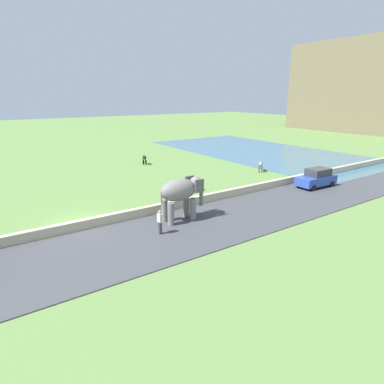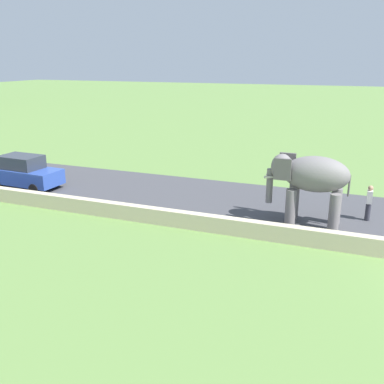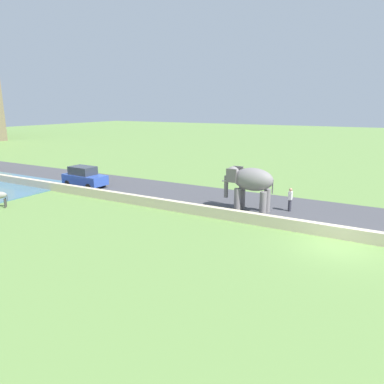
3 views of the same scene
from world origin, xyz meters
TOP-DOWN VIEW (x-y plane):
  - ground_plane at (0.00, 0.00)m, footprint 220.00×220.00m
  - road_surface at (5.00, 20.00)m, footprint 7.00×120.00m
  - barrier_wall at (1.20, 18.00)m, footprint 0.40×110.00m
  - lake at (-14.00, 31.45)m, footprint 36.00×18.00m
  - elephant at (3.43, 5.97)m, footprint 1.41×3.47m
  - person_beside_elephant at (4.72, 3.57)m, footprint 0.36×0.22m
  - car_blue at (3.43, 21.00)m, footprint 1.93×4.07m
  - cow_black at (-15.22, 12.42)m, footprint 1.42×0.77m
  - cow_grey at (-4.16, 21.45)m, footprint 1.21×1.22m

SIDE VIEW (x-z plane):
  - ground_plane at x=0.00m, z-range 0.00..0.00m
  - road_surface at x=5.00m, z-range 0.00..0.06m
  - lake at x=-14.00m, z-range 0.00..0.08m
  - barrier_wall at x=1.20m, z-range 0.00..0.68m
  - cow_black at x=-15.22m, z-range 0.26..1.41m
  - cow_grey at x=-4.16m, z-range 0.26..1.41m
  - person_beside_elephant at x=4.72m, z-range 0.06..1.69m
  - car_blue at x=3.43m, z-range 0.00..1.80m
  - elephant at x=3.43m, z-range 0.54..3.53m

